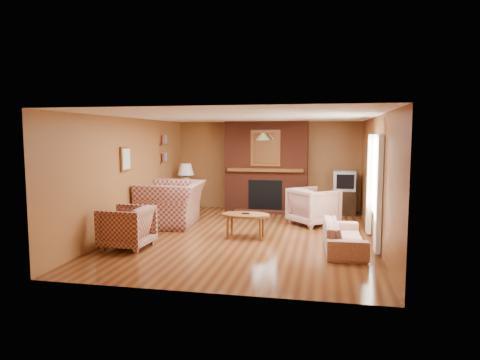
% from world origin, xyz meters
% --- Properties ---
extents(floor, '(6.50, 6.50, 0.00)m').
position_xyz_m(floor, '(0.00, 0.00, 0.00)').
color(floor, '#4C2410').
rests_on(floor, ground).
extents(ceiling, '(6.50, 6.50, 0.00)m').
position_xyz_m(ceiling, '(0.00, 0.00, 2.40)').
color(ceiling, white).
rests_on(ceiling, wall_back).
extents(wall_back, '(6.50, 0.00, 6.50)m').
position_xyz_m(wall_back, '(0.00, 3.25, 1.20)').
color(wall_back, '#94572D').
rests_on(wall_back, floor).
extents(wall_front, '(6.50, 0.00, 6.50)m').
position_xyz_m(wall_front, '(0.00, -3.25, 1.20)').
color(wall_front, '#94572D').
rests_on(wall_front, floor).
extents(wall_left, '(0.00, 6.50, 6.50)m').
position_xyz_m(wall_left, '(-2.50, 0.00, 1.20)').
color(wall_left, '#94572D').
rests_on(wall_left, floor).
extents(wall_right, '(0.00, 6.50, 6.50)m').
position_xyz_m(wall_right, '(2.50, 0.00, 1.20)').
color(wall_right, '#94572D').
rests_on(wall_right, floor).
extents(fireplace, '(2.20, 0.82, 2.40)m').
position_xyz_m(fireplace, '(0.00, 2.98, 1.18)').
color(fireplace, '#552012').
rests_on(fireplace, floor).
extents(window_right, '(0.10, 1.85, 2.00)m').
position_xyz_m(window_right, '(2.45, -0.20, 1.13)').
color(window_right, beige).
rests_on(window_right, wall_right).
extents(bookshelf, '(0.09, 0.55, 0.71)m').
position_xyz_m(bookshelf, '(-2.44, 1.90, 1.67)').
color(bookshelf, brown).
rests_on(bookshelf, wall_left).
extents(botanical_print, '(0.05, 0.40, 0.50)m').
position_xyz_m(botanical_print, '(-2.47, -0.30, 1.55)').
color(botanical_print, brown).
rests_on(botanical_print, wall_left).
extents(pendant_light, '(0.36, 0.36, 0.48)m').
position_xyz_m(pendant_light, '(0.00, 2.30, 2.00)').
color(pendant_light, black).
rests_on(pendant_light, ceiling).
extents(plaid_loveseat, '(1.45, 1.62, 0.98)m').
position_xyz_m(plaid_loveseat, '(-1.85, 0.67, 0.49)').
color(plaid_loveseat, maroon).
rests_on(plaid_loveseat, floor).
extents(plaid_armchair, '(0.86, 0.84, 0.76)m').
position_xyz_m(plaid_armchair, '(-1.95, -1.38, 0.38)').
color(plaid_armchair, maroon).
rests_on(plaid_armchair, floor).
extents(floral_sofa, '(0.74, 1.74, 0.50)m').
position_xyz_m(floral_sofa, '(1.90, -0.73, 0.25)').
color(floral_sofa, '#B7AD8E').
rests_on(floral_sofa, floor).
extents(floral_armchair, '(1.30, 1.30, 0.85)m').
position_xyz_m(floral_armchair, '(1.31, 1.33, 0.42)').
color(floral_armchair, '#B7AD8E').
rests_on(floral_armchair, floor).
extents(coffee_table, '(0.97, 0.60, 0.50)m').
position_xyz_m(coffee_table, '(0.02, -0.19, 0.43)').
color(coffee_table, brown).
rests_on(coffee_table, floor).
extents(side_table, '(0.44, 0.44, 0.57)m').
position_xyz_m(side_table, '(-2.10, 2.45, 0.29)').
color(side_table, brown).
rests_on(side_table, floor).
extents(table_lamp, '(0.43, 0.43, 0.71)m').
position_xyz_m(table_lamp, '(-2.10, 2.45, 0.97)').
color(table_lamp, silver).
rests_on(table_lamp, side_table).
extents(tv_stand, '(0.57, 0.52, 0.62)m').
position_xyz_m(tv_stand, '(2.05, 2.80, 0.31)').
color(tv_stand, black).
rests_on(tv_stand, floor).
extents(crt_tv, '(0.58, 0.58, 0.51)m').
position_xyz_m(crt_tv, '(2.05, 2.79, 0.88)').
color(crt_tv, '#9A9DA1').
rests_on(crt_tv, tv_stand).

